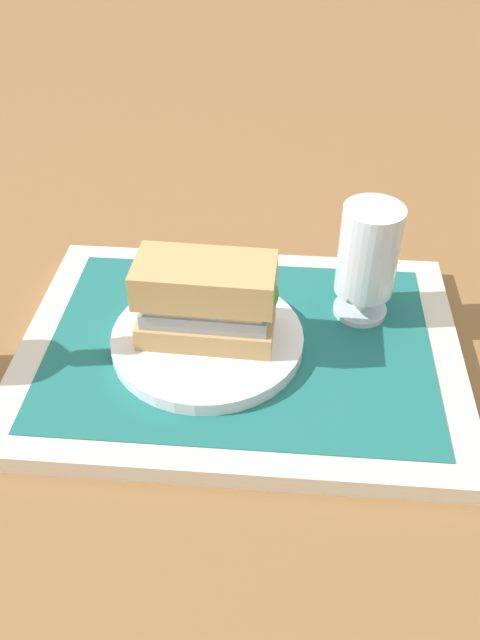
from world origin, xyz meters
name	(u,v)px	position (x,y,z in m)	size (l,w,h in m)	color
ground_plane	(240,357)	(0.00, 0.00, 0.00)	(3.00, 3.00, 0.00)	olive
tray	(240,350)	(0.00, 0.00, 0.01)	(0.44, 0.32, 0.02)	beige
placemat	(240,342)	(0.00, 0.00, 0.02)	(0.38, 0.27, 0.00)	#1E6B66
plate	(208,339)	(-0.03, -0.01, 0.03)	(0.19, 0.19, 0.01)	white
sandwich	(209,300)	(-0.03, -0.01, 0.08)	(0.13, 0.07, 0.08)	tan
beer_glass	(368,257)	(0.12, 0.06, 0.09)	(0.06, 0.06, 0.12)	silver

